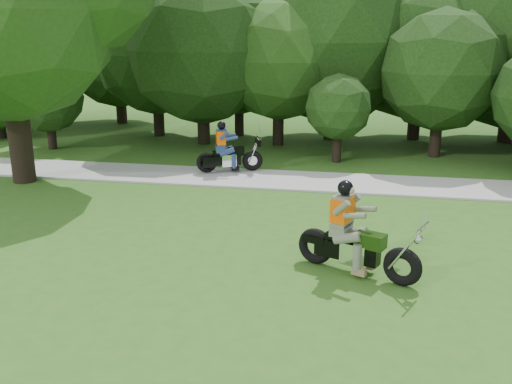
{
  "coord_description": "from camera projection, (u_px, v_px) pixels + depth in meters",
  "views": [
    {
      "loc": [
        -0.43,
        -8.83,
        4.61
      ],
      "look_at": [
        -2.56,
        2.67,
        1.19
      ],
      "focal_mm": 40.0,
      "sensor_mm": 36.0,
      "label": 1
    }
  ],
  "objects": [
    {
      "name": "ground",
      "position": [
        377.0,
        311.0,
        9.56
      ],
      "size": [
        100.0,
        100.0,
        0.0
      ],
      "primitive_type": "plane",
      "color": "#2F611B",
      "rests_on": "ground"
    },
    {
      "name": "walkway",
      "position": [
        372.0,
        184.0,
        17.1
      ],
      "size": [
        60.0,
        2.2,
        0.06
      ],
      "primitive_type": "cube",
      "color": "#A8A8A2",
      "rests_on": "ground"
    },
    {
      "name": "tree_line",
      "position": [
        444.0,
        50.0,
        22.02
      ],
      "size": [
        41.13,
        12.19,
        7.9
      ],
      "color": "black",
      "rests_on": "ground"
    },
    {
      "name": "chopper_motorcycle",
      "position": [
        352.0,
        240.0,
        10.89
      ],
      "size": [
        2.46,
        1.41,
        1.83
      ],
      "rotation": [
        0.0,
        0.0,
        -0.42
      ],
      "color": "black",
      "rests_on": "ground"
    },
    {
      "name": "touring_motorcycle",
      "position": [
        226.0,
        154.0,
        18.26
      ],
      "size": [
        2.09,
        1.19,
        1.65
      ],
      "rotation": [
        0.0,
        0.0,
        0.36
      ],
      "color": "black",
      "rests_on": "walkway"
    }
  ]
}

